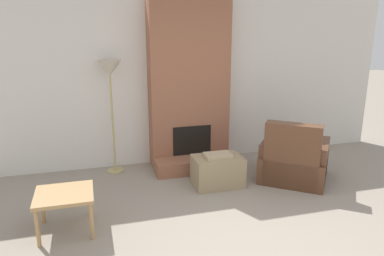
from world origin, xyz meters
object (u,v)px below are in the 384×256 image
(ottoman, at_px, (218,171))
(floor_lamp_left, at_px, (110,75))
(side_table, at_px, (64,198))
(armchair, at_px, (294,162))

(ottoman, relative_size, floor_lamp_left, 0.40)
(floor_lamp_left, bearing_deg, side_table, -112.18)
(armchair, distance_m, floor_lamp_left, 2.95)
(ottoman, distance_m, side_table, 2.13)
(ottoman, relative_size, side_table, 1.11)
(armchair, relative_size, side_table, 2.12)
(side_table, bearing_deg, armchair, 10.38)
(ottoman, distance_m, armchair, 1.14)
(floor_lamp_left, bearing_deg, armchair, -22.47)
(ottoman, height_order, floor_lamp_left, floor_lamp_left)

